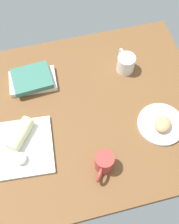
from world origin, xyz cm
name	(u,v)px	position (x,y,z in cm)	size (l,w,h in cm)	color
dining_table	(86,114)	(0.00, 0.00, 2.00)	(110.00, 90.00, 4.00)	brown
round_plate	(161,124)	(-30.51, 14.46, 4.70)	(20.54, 20.54, 1.40)	white
scone_pastry	(163,124)	(-30.06, 15.90, 7.65)	(7.94, 7.05, 4.51)	tan
square_plate	(22,148)	(30.14, 10.68, 4.80)	(25.83, 25.83, 1.60)	white
sauce_cup	(20,159)	(31.14, 16.40, 6.98)	(5.00, 5.00, 2.58)	silver
breakfast_wrap	(21,134)	(29.34, 6.10, 8.46)	(5.72, 5.72, 14.51)	beige
book_stack	(32,80)	(20.55, -21.39, 6.52)	(22.56, 15.96, 5.20)	silver
coffee_mug	(104,163)	(-1.03, 26.70, 8.63)	(9.13, 11.33, 9.05)	#B23833
second_mug	(126,63)	(-24.36, -18.79, 8.53)	(8.48, 13.21, 8.85)	white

